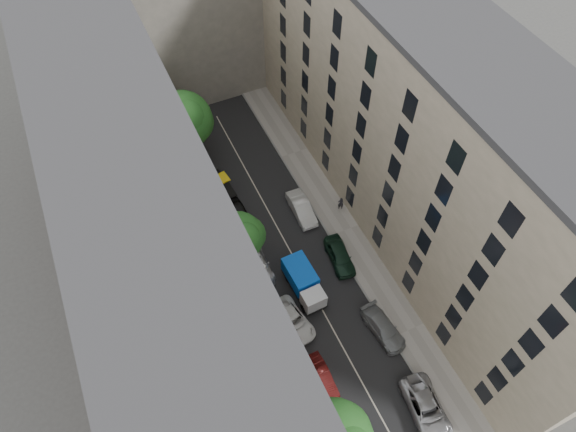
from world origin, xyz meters
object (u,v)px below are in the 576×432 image
car_right_2 (340,256)px  pedestrian (341,203)px  tarp_truck (304,282)px  tree_mid (240,238)px  car_left_1 (321,377)px  lamp_post (264,282)px  car_left_4 (240,215)px  car_right_0 (426,409)px  car_left_5 (221,186)px  car_right_3 (302,208)px  car_left_2 (293,320)px  car_left_3 (256,263)px  car_right_1 (383,328)px  tree_far (185,122)px

car_right_2 → pedestrian: bearing=68.0°
tarp_truck → tree_mid: (-3.90, 4.15, 3.44)m
car_left_1 → lamp_post: 8.43m
car_left_4 → car_right_0: car_right_0 is taller
car_right_0 → pedestrian: 19.74m
car_left_5 → car_right_0: 27.22m
car_left_1 → car_right_3: (5.60, 15.20, 0.11)m
car_left_5 → car_left_4: bearing=-93.9°
car_left_2 → pedestrian: 12.83m
tarp_truck → car_left_1: size_ratio=1.31×
car_left_3 → lamp_post: size_ratio=0.76×
car_right_1 → pedestrian: bearing=71.3°
car_right_2 → tree_far: tree_far is taller
car_left_3 → tree_far: 15.54m
car_left_1 → lamp_post: lamp_post is taller
car_left_1 → tree_far: (-1.70, 26.18, 4.75)m
car_left_4 → car_right_3: car_right_3 is taller
tree_far → lamp_post: bearing=-89.1°
car_right_3 → pedestrian: bearing=-15.4°
car_left_4 → car_left_3: bearing=-100.7°
car_left_3 → pedestrian: pedestrian is taller
car_left_4 → tree_far: size_ratio=0.50×
car_left_2 → pedestrian: size_ratio=2.97×
car_left_4 → car_right_1: (6.40, -15.55, -0.04)m
car_right_3 → car_right_2: bearing=-80.7°
tree_mid → lamp_post: 4.39m
pedestrian → car_right_1: bearing=98.1°
car_right_0 → car_right_2: car_right_2 is taller
car_left_1 → car_right_1: size_ratio=0.85×
tarp_truck → car_right_1: tarp_truck is taller
car_left_2 → lamp_post: size_ratio=0.68×
car_right_0 → car_right_1: size_ratio=1.16×
car_left_1 → car_left_2: car_left_2 is taller
car_right_0 → pedestrian: bearing=87.9°
car_left_5 → pedestrian: bearing=-45.1°
car_left_3 → tree_mid: size_ratio=0.74×
car_left_1 → car_left_4: bearing=89.5°
car_right_1 → car_right_0: bearing=-100.0°
tarp_truck → car_right_2: tarp_truck is taller
car_left_5 → tree_far: bearing=96.0°
pedestrian → car_right_0: bearing=101.1°
car_right_3 → lamp_post: lamp_post is taller
car_right_0 → tree_mid: (-7.66, 17.24, 3.97)m
car_right_2 → tree_mid: (-8.10, 2.84, 3.95)m
tarp_truck → car_right_0: bearing=-76.0°
car_right_0 → tree_far: tree_far is taller
tree_far → pedestrian: tree_far is taller
car_left_1 → tarp_truck: bearing=73.5°
car_right_2 → car_right_1: bearing=-83.1°
car_right_3 → pedestrian: pedestrian is taller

